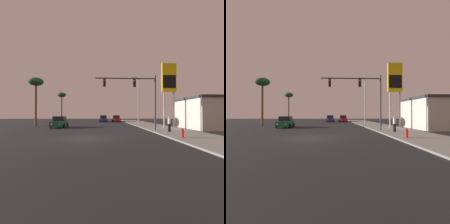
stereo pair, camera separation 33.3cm
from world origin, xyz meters
The scene contains 13 objects.
ground_plane centered at (0.00, 0.00, 0.00)m, with size 120.00×120.00×0.00m, color black.
sidewalk_right centered at (9.50, 10.00, 0.06)m, with size 5.00×60.00×0.12m.
building_gas_station centered at (18.00, 8.60, 2.16)m, with size 10.30×8.30×4.30m.
car_blue centered at (1.70, 29.42, 0.76)m, with size 2.04×4.33×1.68m.
car_green centered at (-4.98, 11.54, 0.76)m, with size 2.04×4.31×1.68m.
car_red centered at (4.98, 29.69, 0.76)m, with size 2.04×4.32×1.68m.
traffic_light_mast centered at (5.66, 5.36, 4.72)m, with size 7.18×0.36×6.50m.
street_lamp centered at (8.19, 18.02, 5.12)m, with size 1.74×0.24×9.00m.
gas_station_sign centered at (10.73, 8.85, 6.62)m, with size 2.00×0.42×9.00m.
fire_hydrant centered at (7.89, -1.23, 0.49)m, with size 0.24×0.34×0.76m.
pedestrian_on_sidewalk centered at (8.61, 3.36, 1.03)m, with size 0.34×0.32×1.67m.
palm_tree_far centered at (-9.87, 34.00, 6.93)m, with size 2.40×2.40×8.00m.
palm_tree_near centered at (-9.39, 14.00, 6.90)m, with size 2.40×2.40×7.96m.
Camera 1 is at (1.45, -14.99, 2.04)m, focal length 28.00 mm.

